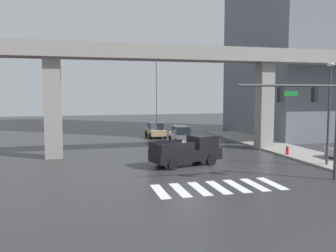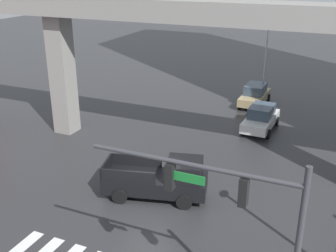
{
  "view_description": "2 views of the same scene",
  "coord_description": "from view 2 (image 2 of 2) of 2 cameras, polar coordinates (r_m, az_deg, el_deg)",
  "views": [
    {
      "loc": [
        -7.43,
        -23.07,
        5.19
      ],
      "look_at": [
        -0.62,
        3.33,
        2.62
      ],
      "focal_mm": 37.7,
      "sensor_mm": 36.0,
      "label": 1
    },
    {
      "loc": [
        7.83,
        -15.29,
        10.93
      ],
      "look_at": [
        -0.56,
        3.81,
        2.62
      ],
      "focal_mm": 43.77,
      "sensor_mm": 36.0,
      "label": 2
    }
  ],
  "objects": [
    {
      "name": "elevated_overpass",
      "position": [
        23.08,
        3.79,
        14.11
      ],
      "size": [
        55.93,
        2.46,
        9.13
      ],
      "color": "gray",
      "rests_on": "ground"
    },
    {
      "name": "ground_plane",
      "position": [
        20.36,
        -2.91,
        -10.78
      ],
      "size": [
        120.0,
        120.0,
        0.0
      ],
      "primitive_type": "plane",
      "color": "#2D2D30"
    },
    {
      "name": "flagpole",
      "position": [
        34.47,
        13.92,
        13.0
      ],
      "size": [
        1.16,
        0.12,
        10.54
      ],
      "color": "silver",
      "rests_on": "ground"
    },
    {
      "name": "pickup_truck",
      "position": [
        20.43,
        -0.96,
        -7.41
      ],
      "size": [
        5.41,
        3.1,
        2.08
      ],
      "color": "black",
      "rests_on": "ground"
    },
    {
      "name": "sedan_white",
      "position": [
        29.4,
        12.81,
        1.11
      ],
      "size": [
        2.11,
        4.38,
        1.72
      ],
      "color": "silver",
      "rests_on": "ground"
    },
    {
      "name": "sedan_tan",
      "position": [
        34.56,
        12.0,
        4.28
      ],
      "size": [
        2.03,
        4.34,
        1.72
      ],
      "color": "tan",
      "rests_on": "ground"
    },
    {
      "name": "traffic_signal_mast",
      "position": [
        11.97,
        9.73,
        -11.82
      ],
      "size": [
        6.49,
        0.32,
        6.2
      ],
      "color": "#38383D",
      "rests_on": "ground"
    }
  ]
}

